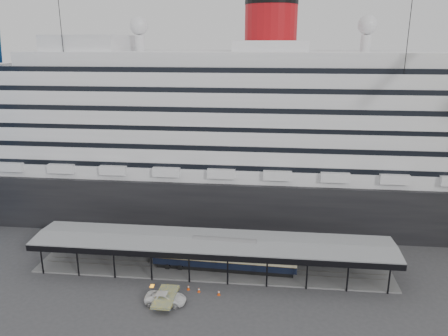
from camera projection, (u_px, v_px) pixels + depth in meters
The scene contains 8 objects.
ground at pixel (208, 286), 64.45m from camera, with size 200.00×200.00×0.00m, color #37373A.
cruise_ship at pixel (229, 124), 89.80m from camera, with size 130.00×30.00×43.90m.
platform_canopy at pixel (212, 256), 68.55m from camera, with size 56.00×9.18×5.30m.
port_truck at pixel (166, 298), 60.12m from camera, with size 2.61×5.66×1.57m, color white.
pullman_carriage at pixel (224, 255), 68.26m from camera, with size 22.62×3.85×22.11m.
traffic_cone_left at pixel (188, 287), 63.46m from camera, with size 0.51×0.51×0.80m.
traffic_cone_mid at pixel (199, 290), 62.89m from camera, with size 0.49×0.49×0.74m.
traffic_cone_right at pixel (219, 293), 62.13m from camera, with size 0.48×0.48×0.82m.
Camera 1 is at (8.61, -56.31, 34.95)m, focal length 35.00 mm.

